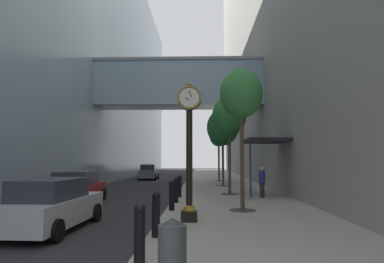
# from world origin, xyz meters

# --- Properties ---
(ground_plane) EXTENTS (110.00, 110.00, 0.00)m
(ground_plane) POSITION_xyz_m (0.00, 27.00, 0.00)
(ground_plane) COLOR #262628
(ground_plane) RESTS_ON ground
(sidewalk_right) EXTENTS (6.50, 80.00, 0.14)m
(sidewalk_right) POSITION_xyz_m (3.25, 30.00, 0.07)
(sidewalk_right) COLOR #9E998E
(sidewalk_right) RESTS_ON ground
(building_block_left) EXTENTS (23.13, 80.00, 28.09)m
(building_block_left) POSITION_xyz_m (-11.73, 29.95, 14.00)
(building_block_left) COLOR #849EB2
(building_block_left) RESTS_ON ground
(street_clock) EXTENTS (0.84, 0.55, 4.81)m
(street_clock) POSITION_xyz_m (1.09, 7.30, 2.79)
(street_clock) COLOR black
(street_clock) RESTS_ON sidewalk_right
(bollard_nearest) EXTENTS (0.24, 0.24, 1.23)m
(bollard_nearest) POSITION_xyz_m (0.27, 2.46, 0.78)
(bollard_nearest) COLOR black
(bollard_nearest) RESTS_ON sidewalk_right
(bollard_second) EXTENTS (0.24, 0.24, 1.23)m
(bollard_second) POSITION_xyz_m (0.27, 4.90, 0.78)
(bollard_second) COLOR black
(bollard_second) RESTS_ON sidewalk_right
(bollard_fourth) EXTENTS (0.24, 0.24, 1.23)m
(bollard_fourth) POSITION_xyz_m (0.27, 9.80, 0.78)
(bollard_fourth) COLOR black
(bollard_fourth) RESTS_ON sidewalk_right
(bollard_fifth) EXTENTS (0.24, 0.24, 1.23)m
(bollard_fifth) POSITION_xyz_m (0.27, 12.25, 0.78)
(bollard_fifth) COLOR black
(bollard_fifth) RESTS_ON sidewalk_right
(bollard_sixth) EXTENTS (0.24, 0.24, 1.23)m
(bollard_sixth) POSITION_xyz_m (0.27, 14.70, 0.78)
(bollard_sixth) COLOR black
(bollard_sixth) RESTS_ON sidewalk_right
(street_tree_near) EXTENTS (1.82, 1.82, 5.93)m
(street_tree_near) POSITION_xyz_m (3.21, 9.84, 4.95)
(street_tree_near) COLOR #333335
(street_tree_near) RESTS_ON sidewalk_right
(street_tree_mid_near) EXTENTS (2.09, 2.09, 5.97)m
(street_tree_mid_near) POSITION_xyz_m (3.21, 16.36, 4.87)
(street_tree_mid_near) COLOR #333335
(street_tree_mid_near) RESTS_ON sidewalk_right
(street_tree_mid_far) EXTENTS (2.54, 2.54, 6.12)m
(street_tree_mid_far) POSITION_xyz_m (3.21, 22.88, 4.78)
(street_tree_mid_far) COLOR #333335
(street_tree_mid_far) RESTS_ON sidewalk_right
(street_tree_far) EXTENTS (1.84, 1.84, 5.48)m
(street_tree_far) POSITION_xyz_m (3.21, 29.39, 4.51)
(street_tree_far) COLOR #333335
(street_tree_far) RESTS_ON sidewalk_right
(trash_bin) EXTENTS (0.53, 0.53, 1.05)m
(trash_bin) POSITION_xyz_m (0.99, 1.76, 0.68)
(trash_bin) COLOR #383D42
(trash_bin) RESTS_ON sidewalk_right
(pedestrian_walking) EXTENTS (0.38, 0.48, 1.72)m
(pedestrian_walking) POSITION_xyz_m (4.83, 14.55, 1.05)
(pedestrian_walking) COLOR #23232D
(pedestrian_walking) RESTS_ON sidewalk_right
(storefront_awning) EXTENTS (2.40, 3.60, 3.30)m
(storefront_awning) POSITION_xyz_m (5.26, 15.98, 3.28)
(storefront_awning) COLOR black
(storefront_awning) RESTS_ON sidewalk_right
(car_silver_near) EXTENTS (2.06, 4.68, 1.63)m
(car_silver_near) POSITION_xyz_m (-3.21, 6.31, 0.79)
(car_silver_near) COLOR #B7BABF
(car_silver_near) RESTS_ON ground
(car_grey_mid) EXTENTS (2.04, 4.37, 1.69)m
(car_grey_mid) POSITION_xyz_m (-4.34, 33.40, 0.82)
(car_grey_mid) COLOR slate
(car_grey_mid) RESTS_ON ground
(car_red_far) EXTENTS (2.13, 4.37, 1.64)m
(car_red_far) POSITION_xyz_m (-4.82, 12.86, 0.80)
(car_red_far) COLOR #AD191E
(car_red_far) RESTS_ON ground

